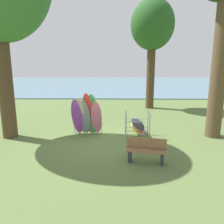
% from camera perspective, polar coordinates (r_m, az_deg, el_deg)
% --- Properties ---
extents(ground_plane, '(80.00, 80.00, 0.00)m').
position_cam_1_polar(ground_plane, '(9.94, -3.40, -7.60)').
color(ground_plane, '#566B38').
extents(lake_water, '(80.00, 36.00, 0.10)m').
position_cam_1_polar(lake_water, '(39.36, -0.12, 7.53)').
color(lake_water, slate).
rests_on(lake_water, ground).
extents(tree_mid_behind, '(3.22, 3.22, 8.12)m').
position_cam_1_polar(tree_mid_behind, '(17.47, 10.53, 21.07)').
color(tree_mid_behind, '#4C3823').
rests_on(tree_mid_behind, ground).
extents(leaning_board_pile, '(1.53, 0.94, 2.14)m').
position_cam_1_polar(leaning_board_pile, '(10.48, -6.64, -1.12)').
color(leaning_board_pile, purple).
rests_on(leaning_board_pile, ground).
extents(board_storage_rack, '(1.15, 2.13, 1.25)m').
position_cam_1_polar(board_storage_rack, '(10.49, 6.68, -3.59)').
color(board_storage_rack, '#9EA0A5').
rests_on(board_storage_rack, ground).
extents(park_bench, '(1.45, 0.66, 0.85)m').
position_cam_1_polar(park_bench, '(7.85, 8.92, -9.79)').
color(park_bench, '#2D2D33').
rests_on(park_bench, ground).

